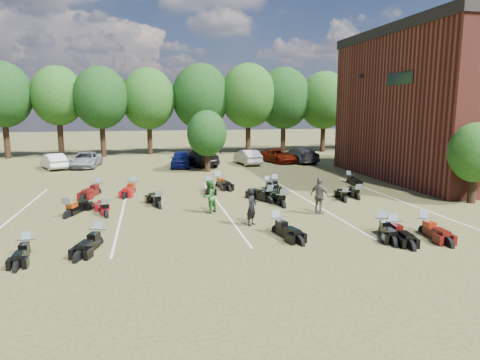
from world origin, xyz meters
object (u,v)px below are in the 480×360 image
object	(u,v)px
person_grey	(320,196)
motorcycle_7	(106,217)
car_4	(181,159)
motorcycle_14	(98,194)
person_green	(209,196)
motorcycle_3	(277,233)
person_black	(252,207)

from	to	relation	value
person_grey	motorcycle_7	distance (m)	10.27
car_4	person_grey	world-z (taller)	person_grey
car_4	motorcycle_14	world-z (taller)	car_4
motorcycle_7	person_green	bearing A→B (deg)	163.99
person_grey	motorcycle_7	world-z (taller)	person_grey
car_4	person_green	xyz separation A→B (m)	(0.12, -16.88, 0.11)
person_green	motorcycle_3	xyz separation A→B (m)	(2.26, -3.98, -0.83)
car_4	motorcycle_7	xyz separation A→B (m)	(-4.79, -16.64, -0.72)
car_4	person_black	distance (m)	19.58
car_4	person_black	xyz separation A→B (m)	(1.62, -19.51, 0.12)
motorcycle_3	motorcycle_7	world-z (taller)	motorcycle_7
person_green	motorcycle_14	bearing A→B (deg)	-86.38
person_black	motorcycle_14	bearing A→B (deg)	82.38
motorcycle_3	person_grey	bearing A→B (deg)	28.54
person_black	person_grey	world-z (taller)	person_grey
person_green	motorcycle_3	bearing A→B (deg)	78.66
car_4	person_green	distance (m)	16.88
person_black	person_grey	bearing A→B (deg)	-29.49
person_black	person_green	distance (m)	3.02
car_4	person_black	world-z (taller)	person_black
person_black	motorcycle_3	xyz separation A→B (m)	(0.75, -1.36, -0.83)
person_green	person_grey	size ratio (longest dim) A/B	0.91
car_4	person_black	bearing A→B (deg)	-79.45
motorcycle_7	motorcycle_14	size ratio (longest dim) A/B	0.97
person_black	person_green	size ratio (longest dim) A/B	1.01
person_grey	motorcycle_7	size ratio (longest dim) A/B	0.76
person_grey	motorcycle_14	xyz separation A→B (m)	(-11.11, 7.40, -0.91)
motorcycle_3	motorcycle_7	distance (m)	8.32
motorcycle_14	car_4	bearing A→B (deg)	81.41
motorcycle_7	motorcycle_14	xyz separation A→B (m)	(-1.00, 5.79, 0.00)
motorcycle_7	motorcycle_3	bearing A→B (deg)	136.30
person_grey	person_green	bearing A→B (deg)	43.28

